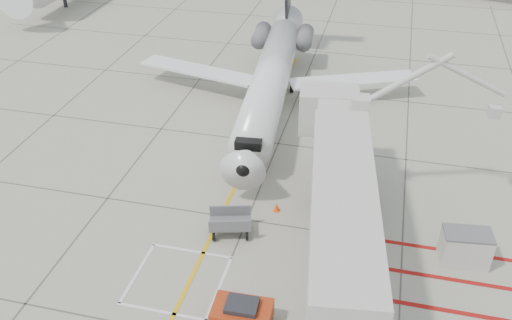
% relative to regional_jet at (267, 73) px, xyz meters
% --- Properties ---
extents(ground_plane, '(260.00, 260.00, 0.00)m').
position_rel_regional_jet_xyz_m(ground_plane, '(1.43, -14.94, -3.51)').
color(ground_plane, '#9E9988').
rests_on(ground_plane, ground).
extents(regional_jet, '(23.60, 28.63, 7.03)m').
position_rel_regional_jet_xyz_m(regional_jet, '(0.00, 0.00, 0.00)').
color(regional_jet, silver).
rests_on(regional_jet, ground_plane).
extents(jet_bridge, '(10.88, 19.01, 7.21)m').
position_rel_regional_jet_xyz_m(jet_bridge, '(6.50, -14.37, 0.09)').
color(jet_bridge, beige).
rests_on(jet_bridge, ground_plane).
extents(pushback_tug, '(2.50, 1.61, 1.43)m').
position_rel_regional_jet_xyz_m(pushback_tug, '(3.02, -17.87, -2.80)').
color(pushback_tug, '#A72F10').
rests_on(pushback_tug, ground_plane).
extents(baggage_cart, '(2.38, 1.84, 1.33)m').
position_rel_regional_jet_xyz_m(baggage_cart, '(0.89, -12.17, -2.85)').
color(baggage_cart, '#5B5B60').
rests_on(baggage_cart, ground_plane).
extents(ground_power_unit, '(2.36, 1.56, 1.76)m').
position_rel_regional_jet_xyz_m(ground_power_unit, '(12.23, -11.56, -2.63)').
color(ground_power_unit, beige).
rests_on(ground_power_unit, ground_plane).
extents(cone_nose, '(0.35, 0.35, 0.49)m').
position_rel_regional_jet_xyz_m(cone_nose, '(-0.11, -11.66, -3.27)').
color(cone_nose, '#FD410D').
rests_on(cone_nose, ground_plane).
extents(cone_side, '(0.35, 0.35, 0.49)m').
position_rel_regional_jet_xyz_m(cone_side, '(2.78, -9.80, -3.27)').
color(cone_side, '#FF440D').
rests_on(cone_side, ground_plane).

